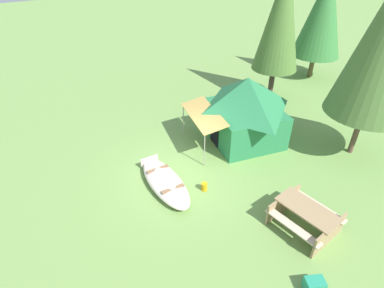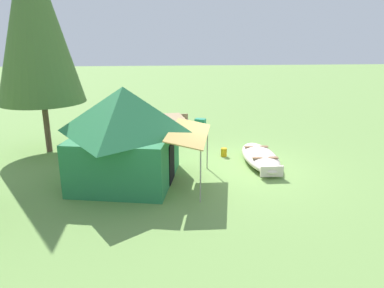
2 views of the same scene
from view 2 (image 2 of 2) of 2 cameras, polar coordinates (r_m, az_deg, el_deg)
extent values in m
plane|color=#70984B|center=(11.30, 7.15, -3.81)|extent=(80.00, 80.00, 0.00)
ellipsoid|color=beige|center=(11.78, 10.76, -2.04)|extent=(2.90, 1.09, 0.42)
ellipsoid|color=#4F4843|center=(11.77, 10.77, -1.89)|extent=(2.67, 0.96, 0.15)
cube|color=brown|center=(12.26, 10.14, -0.43)|extent=(0.15, 0.79, 0.04)
cube|color=brown|center=(11.20, 11.53, -2.17)|extent=(0.15, 0.79, 0.04)
cube|color=beige|center=(10.57, 12.53, -4.25)|extent=(0.09, 0.66, 0.32)
cube|color=#287845|center=(10.24, -10.35, -1.99)|extent=(3.28, 3.05, 1.41)
pyramid|color=#287845|center=(9.90, -10.75, 5.33)|extent=(3.54, 3.30, 1.25)
cube|color=black|center=(9.99, -3.23, -2.89)|extent=(0.75, 0.18, 1.13)
cube|color=tan|center=(9.67, -0.46, 1.84)|extent=(2.69, 1.46, 0.22)
cylinder|color=gray|center=(10.99, 2.44, -0.61)|extent=(0.04, 0.04, 1.34)
cylinder|color=gray|center=(8.75, 1.36, -5.25)|extent=(0.04, 0.04, 1.34)
cube|color=#9C7F58|center=(14.70, -2.92, 4.17)|extent=(1.81, 1.04, 0.04)
cube|color=beige|center=(14.67, -5.30, 3.02)|extent=(1.73, 0.50, 0.04)
cube|color=beige|center=(14.88, -0.54, 3.29)|extent=(1.73, 0.50, 0.04)
cube|color=#9C7F58|center=(15.51, -3.40, 3.38)|extent=(0.27, 1.50, 0.72)
cube|color=#9C7F58|center=(14.07, -2.34, 2.00)|extent=(0.27, 1.50, 0.72)
cube|color=#25906A|center=(16.35, 1.32, 3.43)|extent=(0.48, 0.55, 0.35)
cylinder|color=gold|center=(12.30, 5.06, -1.31)|extent=(0.22, 0.22, 0.28)
cylinder|color=brown|center=(13.60, -22.00, 2.50)|extent=(0.20, 0.20, 1.76)
cone|color=#4A6D34|center=(13.25, -23.78, 17.80)|extent=(2.85, 2.85, 5.46)
camera|label=1|loc=(19.28, 16.18, 25.60)|focal=28.99mm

